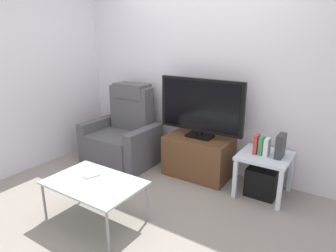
{
  "coord_description": "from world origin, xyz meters",
  "views": [
    {
      "loc": [
        1.75,
        -2.34,
        1.75
      ],
      "look_at": [
        -0.12,
        0.5,
        0.7
      ],
      "focal_mm": 32.14,
      "sensor_mm": 36.0,
      "label": 1
    }
  ],
  "objects_px": {
    "book_middle": "(261,146)",
    "book_rightmost": "(267,147)",
    "book_leftmost": "(257,144)",
    "game_console": "(280,146)",
    "subwoofer_box": "(263,181)",
    "television": "(201,107)",
    "coffee_table": "(94,184)",
    "side_table": "(265,161)",
    "cell_phone": "(92,176)",
    "recliner_armchair": "(123,135)",
    "tv_stand": "(198,156)"
  },
  "relations": [
    {
      "from": "book_middle",
      "to": "game_console",
      "type": "xyz_separation_m",
      "value": [
        0.19,
        0.03,
        0.03
      ]
    },
    {
      "from": "game_console",
      "to": "coffee_table",
      "type": "bearing_deg",
      "value": -133.72
    },
    {
      "from": "book_leftmost",
      "to": "television",
      "type": "bearing_deg",
      "value": 174.69
    },
    {
      "from": "side_table",
      "to": "book_rightmost",
      "type": "distance_m",
      "value": 0.17
    },
    {
      "from": "book_rightmost",
      "to": "coffee_table",
      "type": "relative_size",
      "value": 0.21
    },
    {
      "from": "recliner_armchair",
      "to": "game_console",
      "type": "distance_m",
      "value": 2.11
    },
    {
      "from": "television",
      "to": "subwoofer_box",
      "type": "relative_size",
      "value": 3.39
    },
    {
      "from": "book_middle",
      "to": "subwoofer_box",
      "type": "bearing_deg",
      "value": 23.35
    },
    {
      "from": "side_table",
      "to": "coffee_table",
      "type": "bearing_deg",
      "value": -130.66
    },
    {
      "from": "subwoofer_box",
      "to": "game_console",
      "type": "bearing_deg",
      "value": 3.95
    },
    {
      "from": "side_table",
      "to": "subwoofer_box",
      "type": "distance_m",
      "value": 0.24
    },
    {
      "from": "book_leftmost",
      "to": "book_rightmost",
      "type": "height_order",
      "value": "book_leftmost"
    },
    {
      "from": "recliner_armchair",
      "to": "coffee_table",
      "type": "distance_m",
      "value": 1.46
    },
    {
      "from": "side_table",
      "to": "game_console",
      "type": "height_order",
      "value": "game_console"
    },
    {
      "from": "television",
      "to": "cell_phone",
      "type": "xyz_separation_m",
      "value": [
        -0.46,
        -1.37,
        -0.48
      ]
    },
    {
      "from": "recliner_armchair",
      "to": "cell_phone",
      "type": "height_order",
      "value": "recliner_armchair"
    },
    {
      "from": "coffee_table",
      "to": "cell_phone",
      "type": "xyz_separation_m",
      "value": [
        -0.1,
        0.07,
        0.03
      ]
    },
    {
      "from": "coffee_table",
      "to": "book_leftmost",
      "type": "bearing_deg",
      "value": 51.39
    },
    {
      "from": "book_leftmost",
      "to": "book_middle",
      "type": "bearing_deg",
      "value": 0.0
    },
    {
      "from": "television",
      "to": "coffee_table",
      "type": "height_order",
      "value": "television"
    },
    {
      "from": "television",
      "to": "coffee_table",
      "type": "xyz_separation_m",
      "value": [
        -0.36,
        -1.44,
        -0.51
      ]
    },
    {
      "from": "book_middle",
      "to": "coffee_table",
      "type": "distance_m",
      "value": 1.8
    },
    {
      "from": "recliner_armchair",
      "to": "coffee_table",
      "type": "xyz_separation_m",
      "value": [
        0.75,
        -1.26,
        0.02
      ]
    },
    {
      "from": "recliner_armchair",
      "to": "coffee_table",
      "type": "height_order",
      "value": "recliner_armchair"
    },
    {
      "from": "tv_stand",
      "to": "book_leftmost",
      "type": "bearing_deg",
      "value": -3.85
    },
    {
      "from": "book_leftmost",
      "to": "game_console",
      "type": "distance_m",
      "value": 0.25
    },
    {
      "from": "book_rightmost",
      "to": "side_table",
      "type": "bearing_deg",
      "value": 123.37
    },
    {
      "from": "side_table",
      "to": "game_console",
      "type": "relative_size",
      "value": 2.13
    },
    {
      "from": "book_leftmost",
      "to": "subwoofer_box",
      "type": "bearing_deg",
      "value": 11.31
    },
    {
      "from": "tv_stand",
      "to": "television",
      "type": "bearing_deg",
      "value": 90.0
    },
    {
      "from": "side_table",
      "to": "book_leftmost",
      "type": "bearing_deg",
      "value": -168.69
    },
    {
      "from": "tv_stand",
      "to": "recliner_armchair",
      "type": "relative_size",
      "value": 0.75
    },
    {
      "from": "tv_stand",
      "to": "cell_phone",
      "type": "xyz_separation_m",
      "value": [
        -0.46,
        -1.35,
        0.16
      ]
    },
    {
      "from": "cell_phone",
      "to": "coffee_table",
      "type": "bearing_deg",
      "value": -10.97
    },
    {
      "from": "book_leftmost",
      "to": "game_console",
      "type": "bearing_deg",
      "value": 6.98
    },
    {
      "from": "side_table",
      "to": "book_leftmost",
      "type": "height_order",
      "value": "book_leftmost"
    },
    {
      "from": "book_middle",
      "to": "game_console",
      "type": "relative_size",
      "value": 0.79
    },
    {
      "from": "side_table",
      "to": "cell_phone",
      "type": "distance_m",
      "value": 1.85
    },
    {
      "from": "subwoofer_box",
      "to": "cell_phone",
      "type": "relative_size",
      "value": 2.16
    },
    {
      "from": "book_leftmost",
      "to": "cell_phone",
      "type": "height_order",
      "value": "book_leftmost"
    },
    {
      "from": "tv_stand",
      "to": "side_table",
      "type": "relative_size",
      "value": 1.5
    },
    {
      "from": "coffee_table",
      "to": "cell_phone",
      "type": "relative_size",
      "value": 6.0
    },
    {
      "from": "recliner_armchair",
      "to": "book_leftmost",
      "type": "xyz_separation_m",
      "value": [
        1.85,
        0.11,
        0.22
      ]
    },
    {
      "from": "book_rightmost",
      "to": "book_middle",
      "type": "bearing_deg",
      "value": 180.0
    },
    {
      "from": "tv_stand",
      "to": "coffee_table",
      "type": "bearing_deg",
      "value": -104.21
    },
    {
      "from": "game_console",
      "to": "subwoofer_box",
      "type": "bearing_deg",
      "value": -176.05
    },
    {
      "from": "book_middle",
      "to": "book_rightmost",
      "type": "height_order",
      "value": "book_middle"
    },
    {
      "from": "subwoofer_box",
      "to": "game_console",
      "type": "height_order",
      "value": "game_console"
    },
    {
      "from": "recliner_armchair",
      "to": "side_table",
      "type": "bearing_deg",
      "value": 6.33
    },
    {
      "from": "recliner_armchair",
      "to": "subwoofer_box",
      "type": "height_order",
      "value": "recliner_armchair"
    }
  ]
}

